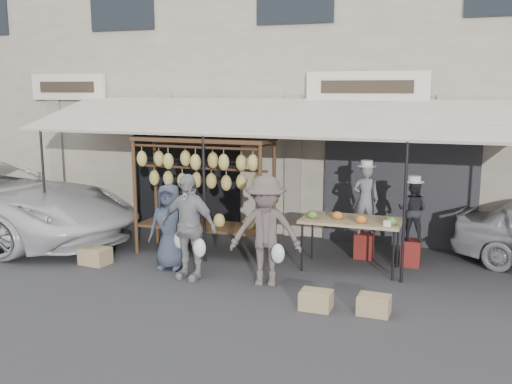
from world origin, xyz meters
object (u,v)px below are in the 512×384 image
banana_rack (203,173)px  vendor_left (366,199)px  customer_left (170,226)px  customer_mid (188,227)px  crate_far (95,256)px  vendor_right (413,210)px  produce_table (351,221)px  crate_near_a (316,300)px  crate_near_b (374,305)px  customer_right (266,231)px

banana_rack → vendor_left: bearing=15.5°
customer_left → customer_mid: customer_mid is taller
vendor_left → customer_mid: bearing=32.8°
banana_rack → crate_far: bearing=-143.4°
vendor_right → customer_left: vendor_right is taller
crate_far → banana_rack: bearing=36.6°
produce_table → crate_far: (-4.39, -1.19, -0.71)m
vendor_left → banana_rack: bearing=8.8°
customer_mid → crate_far: customer_mid is taller
crate_near_a → crate_near_b: bearing=6.1°
crate_near_a → crate_far: size_ratio=0.89×
crate_far → crate_near_a: bearing=-10.2°
banana_rack → vendor_right: (3.76, 0.61, -0.56)m
vendor_left → crate_far: size_ratio=2.58×
customer_right → crate_far: 3.32m
customer_mid → crate_near_a: bearing=-8.2°
vendor_left → customer_left: (-3.11, -1.76, -0.36)m
produce_table → customer_mid: 2.78m
produce_table → crate_near_b: bearing=-70.1°
banana_rack → customer_mid: (0.33, -1.31, -0.69)m
crate_near_b → customer_left: bearing=166.0°
banana_rack → customer_right: (1.64, -1.20, -0.69)m
vendor_left → customer_mid: vendor_left is taller
produce_table → crate_near_a: produce_table is taller
produce_table → crate_far: size_ratio=3.40×
vendor_left → produce_table: bearing=74.8°
produce_table → vendor_right: vendor_right is taller
vendor_right → crate_far: vendor_right is taller
customer_right → crate_far: size_ratio=3.54×
banana_rack → customer_left: 1.27m
crate_far → produce_table: bearing=15.2°
vendor_right → crate_near_b: (-0.30, -2.48, -0.88)m
vendor_left → customer_mid: size_ratio=0.73×
crate_near_a → crate_near_b: crate_near_a is taller
crate_near_a → vendor_left: bearing=84.7°
produce_table → customer_left: 3.14m
banana_rack → customer_right: size_ratio=1.47×
crate_near_b → customer_right: bearing=160.0°
produce_table → crate_near_a: (-0.13, -1.96, -0.73)m
banana_rack → customer_left: bearing=-102.1°
crate_near_a → crate_near_b: (0.81, 0.09, -0.00)m
produce_table → customer_left: customer_left is taller
vendor_right → crate_near_a: bearing=76.1°
banana_rack → customer_left: size_ratio=1.73×
banana_rack → customer_left: banana_rack is taller
vendor_left → customer_mid: (-2.58, -2.12, -0.23)m
crate_near_a → crate_far: (-4.25, 0.76, 0.02)m
customer_right → crate_near_a: bearing=-49.4°
vendor_right → customer_right: customer_right is taller
produce_table → vendor_left: vendor_left is taller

